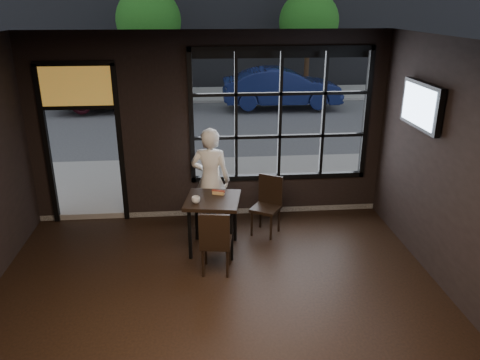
{
  "coord_description": "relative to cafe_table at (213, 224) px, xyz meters",
  "views": [
    {
      "loc": [
        -0.17,
        -4.19,
        3.59
      ],
      "look_at": [
        0.4,
        2.2,
        1.15
      ],
      "focal_mm": 35.0,
      "sensor_mm": 36.0,
      "label": 1
    }
  ],
  "objects": [
    {
      "name": "stained_transom",
      "position": [
        -2.09,
        1.26,
        1.92
      ],
      "size": [
        1.2,
        0.06,
        0.7
      ],
      "primitive_type": "cube",
      "color": "orange",
      "rests_on": "ground"
    },
    {
      "name": "maroon_car",
      "position": [
        -2.85,
        10.23,
        0.46
      ],
      "size": [
        4.75,
        2.21,
        1.57
      ],
      "primitive_type": "imported",
      "rotation": [
        0.0,
        0.0,
        1.65
      ],
      "color": "#370C15",
      "rests_on": "street_asphalt"
    },
    {
      "name": "chair_near",
      "position": [
        0.02,
        -0.63,
        0.06
      ],
      "size": [
        0.47,
        0.47,
        0.97
      ],
      "primitive_type": "cube",
      "rotation": [
        0.0,
        0.0,
        3.0
      ],
      "color": "black",
      "rests_on": "floor"
    },
    {
      "name": "navy_car",
      "position": [
        2.78,
        9.91,
        0.35
      ],
      "size": [
        4.15,
        1.48,
        1.36
      ],
      "primitive_type": "imported",
      "rotation": [
        0.0,
        0.0,
        1.56
      ],
      "color": "#111A45",
      "rests_on": "street_asphalt"
    },
    {
      "name": "cafe_table",
      "position": [
        0.0,
        0.0,
        0.0
      ],
      "size": [
        0.91,
        0.91,
        0.86
      ],
      "primitive_type": "cube",
      "rotation": [
        0.0,
        0.0,
        -0.17
      ],
      "color": "black",
      "rests_on": "floor"
    },
    {
      "name": "street_asphalt",
      "position": [
        0.01,
        21.76,
        -0.45
      ],
      "size": [
        60.0,
        41.0,
        0.04
      ],
      "primitive_type": "cube",
      "color": "#545456",
      "rests_on": "ground"
    },
    {
      "name": "chair_window",
      "position": [
        0.87,
        0.45,
        0.06
      ],
      "size": [
        0.58,
        0.58,
        0.97
      ],
      "primitive_type": "cube",
      "rotation": [
        0.0,
        0.0,
        -0.55
      ],
      "color": "black",
      "rests_on": "floor"
    },
    {
      "name": "ceiling",
      "position": [
        0.01,
        -2.24,
        2.78
      ],
      "size": [
        6.0,
        7.0,
        0.02
      ],
      "primitive_type": "cube",
      "color": "black",
      "rests_on": "ground"
    },
    {
      "name": "floor",
      "position": [
        0.01,
        -2.24,
        -0.44
      ],
      "size": [
        6.0,
        7.0,
        0.02
      ],
      "primitive_type": "cube",
      "color": "black",
      "rests_on": "ground"
    },
    {
      "name": "man",
      "position": [
        -0.01,
        0.7,
        0.45
      ],
      "size": [
        0.72,
        0.55,
        1.76
      ],
      "primitive_type": "imported",
      "rotation": [
        0.0,
        0.0,
        2.91
      ],
      "color": "white",
      "rests_on": "floor"
    },
    {
      "name": "tv",
      "position": [
        2.94,
        -0.22,
        1.82
      ],
      "size": [
        0.12,
        1.1,
        0.64
      ],
      "primitive_type": "cube",
      "color": "black",
      "rests_on": "wall_right"
    },
    {
      "name": "tree_left",
      "position": [
        -1.94,
        12.4,
        2.51
      ],
      "size": [
        2.44,
        2.44,
        4.17
      ],
      "color": "#332114",
      "rests_on": "street_asphalt"
    },
    {
      "name": "cup",
      "position": [
        -0.25,
        -0.14,
        0.47
      ],
      "size": [
        0.14,
        0.14,
        0.1
      ],
      "primitive_type": "imported",
      "rotation": [
        0.0,
        0.0,
        0.16
      ],
      "color": "silver",
      "rests_on": "cafe_table"
    },
    {
      "name": "tree_right",
      "position": [
        4.31,
        12.84,
        2.42
      ],
      "size": [
        2.37,
        2.37,
        4.05
      ],
      "color": "#332114",
      "rests_on": "street_asphalt"
    },
    {
      "name": "window_frame",
      "position": [
        1.21,
        1.26,
        1.37
      ],
      "size": [
        3.06,
        0.12,
        2.28
      ],
      "primitive_type": "cube",
      "color": "black",
      "rests_on": "ground"
    },
    {
      "name": "hotdog",
      "position": [
        0.1,
        0.16,
        0.45
      ],
      "size": [
        0.22,
        0.14,
        0.06
      ],
      "primitive_type": null,
      "rotation": [
        0.0,
        0.0,
        -0.34
      ],
      "color": "tan",
      "rests_on": "cafe_table"
    }
  ]
}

